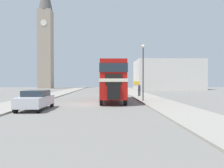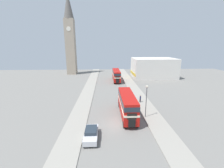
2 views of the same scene
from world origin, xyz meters
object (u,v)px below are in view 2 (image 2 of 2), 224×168
at_px(street_lamp, 146,97).
at_px(church_tower, 70,34).
at_px(double_decker_bus, 127,103).
at_px(bus_distant, 116,74).
at_px(car_parked_near, 91,134).
at_px(pedestrian_walking, 140,98).

bearing_deg(street_lamp, church_tower, 116.57).
relative_size(double_decker_bus, street_lamp, 1.77).
height_order(bus_distant, church_tower, church_tower).
distance_m(double_decker_bus, car_parked_near, 9.28).
bearing_deg(double_decker_bus, street_lamp, -15.15).
bearing_deg(street_lamp, double_decker_bus, 164.85).
height_order(double_decker_bus, church_tower, church_tower).
distance_m(car_parked_near, church_tower, 55.20).
relative_size(car_parked_near, church_tower, 0.13).
relative_size(car_parked_near, street_lamp, 0.74).
relative_size(bus_distant, car_parked_near, 2.55).
xyz_separation_m(bus_distant, street_lamp, (3.13, -29.32, 1.54)).
bearing_deg(street_lamp, bus_distant, 96.09).
bearing_deg(pedestrian_walking, bus_distant, 99.81).
relative_size(car_parked_near, pedestrian_walking, 2.61).
bearing_deg(double_decker_bus, bus_distant, 89.80).
bearing_deg(church_tower, car_parked_near, -75.43).
distance_m(pedestrian_walking, street_lamp, 7.78).
relative_size(double_decker_bus, bus_distant, 0.94).
bearing_deg(bus_distant, pedestrian_walking, -80.19).
xyz_separation_m(pedestrian_walking, church_tower, (-23.14, 37.68, 16.55)).
relative_size(bus_distant, pedestrian_walking, 6.65).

